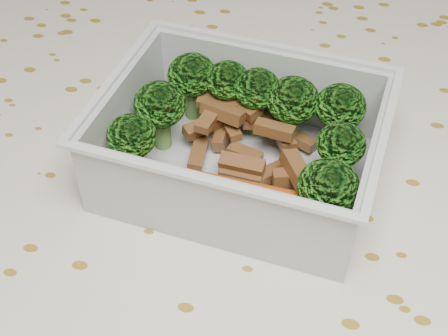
# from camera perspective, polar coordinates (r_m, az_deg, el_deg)

# --- Properties ---
(dining_table) EXTENTS (1.40, 0.90, 0.75)m
(dining_table) POSITION_cam_1_polar(r_m,az_deg,el_deg) (0.47, 1.15, -9.27)
(dining_table) COLOR brown
(dining_table) RESTS_ON ground
(tablecloth) EXTENTS (1.46, 0.96, 0.19)m
(tablecloth) POSITION_cam_1_polar(r_m,az_deg,el_deg) (0.42, 1.25, -5.31)
(tablecloth) COLOR silver
(tablecloth) RESTS_ON dining_table
(lunch_container) EXTENTS (0.18, 0.15, 0.06)m
(lunch_container) POSITION_cam_1_polar(r_m,az_deg,el_deg) (0.39, 1.53, 1.48)
(lunch_container) COLOR silver
(lunch_container) RESTS_ON tablecloth
(broccoli_florets) EXTENTS (0.15, 0.11, 0.05)m
(broccoli_florets) POSITION_cam_1_polar(r_m,az_deg,el_deg) (0.39, 2.64, 4.80)
(broccoli_florets) COLOR #608C3F
(broccoli_florets) RESTS_ON lunch_container
(meat_pile) EXTENTS (0.09, 0.08, 0.03)m
(meat_pile) POSITION_cam_1_polar(r_m,az_deg,el_deg) (0.40, 2.38, 2.45)
(meat_pile) COLOR brown
(meat_pile) RESTS_ON lunch_container
(sausage) EXTENTS (0.15, 0.03, 0.02)m
(sausage) POSITION_cam_1_polar(r_m,az_deg,el_deg) (0.36, 0.28, -2.50)
(sausage) COLOR #BB4E14
(sausage) RESTS_ON lunch_container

